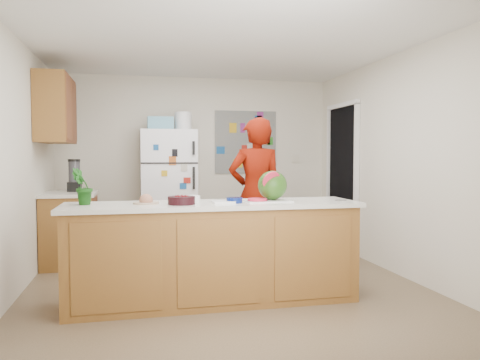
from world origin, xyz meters
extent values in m
cube|color=brown|center=(0.00, 0.00, -0.01)|extent=(4.00, 4.50, 0.02)
cube|color=beige|center=(0.00, 2.26, 1.25)|extent=(4.00, 0.02, 2.50)
cube|color=beige|center=(-2.01, 0.00, 1.25)|extent=(0.02, 4.50, 2.50)
cube|color=beige|center=(2.01, 0.00, 1.25)|extent=(0.02, 4.50, 2.50)
cube|color=white|center=(0.00, 0.00, 2.51)|extent=(4.00, 4.50, 0.02)
cube|color=black|center=(1.99, 1.45, 1.02)|extent=(0.03, 0.85, 2.04)
cube|color=brown|center=(-0.20, -0.50, 0.44)|extent=(2.60, 0.62, 0.88)
cube|color=silver|center=(-0.20, -0.50, 0.90)|extent=(2.68, 0.70, 0.04)
cube|color=brown|center=(-1.69, 1.35, 0.43)|extent=(0.60, 0.80, 0.86)
cube|color=silver|center=(-1.69, 1.35, 0.88)|extent=(0.64, 0.84, 0.04)
cube|color=brown|center=(-1.82, 1.30, 1.90)|extent=(0.35, 1.00, 0.80)
cube|color=silver|center=(-0.45, 1.88, 0.85)|extent=(0.75, 0.70, 1.70)
cube|color=#5999B2|center=(-0.55, 1.88, 1.79)|extent=(0.35, 0.28, 0.18)
cube|color=slate|center=(0.75, 2.24, 1.55)|extent=(0.95, 0.01, 0.95)
imported|color=#6A0F03|center=(0.48, 0.60, 0.89)|extent=(0.66, 0.44, 1.79)
cylinder|color=black|center=(-1.64, 1.44, 1.09)|extent=(0.14, 0.14, 0.38)
cube|color=white|center=(0.31, -0.50, 0.93)|extent=(0.43, 0.33, 0.01)
sphere|color=#205A1B|center=(0.37, -0.48, 1.07)|extent=(0.27, 0.27, 0.27)
cylinder|color=red|center=(0.20, -0.55, 0.94)|extent=(0.18, 0.18, 0.02)
cylinder|color=black|center=(-0.50, -0.59, 0.96)|extent=(0.31, 0.31, 0.07)
cylinder|color=white|center=(-0.40, -0.42, 0.95)|extent=(0.22, 0.22, 0.06)
cylinder|color=#091756|center=(-0.02, -0.58, 0.95)|extent=(0.19, 0.19, 0.05)
cylinder|color=beige|center=(-0.80, -0.48, 0.93)|extent=(0.25, 0.25, 0.02)
cube|color=white|center=(-0.13, -0.58, 0.93)|extent=(0.20, 0.18, 0.02)
cube|color=gray|center=(1.00, -0.62, 0.93)|extent=(0.10, 0.05, 0.01)
imported|color=#103A0D|center=(-1.35, -0.45, 1.08)|extent=(0.22, 0.21, 0.32)
camera|label=1|loc=(-0.89, -4.70, 1.35)|focal=35.00mm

